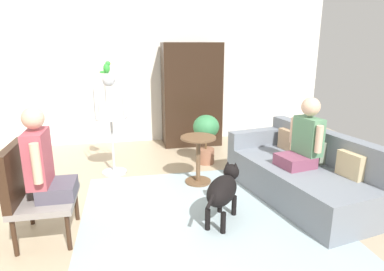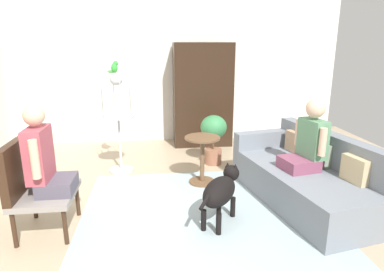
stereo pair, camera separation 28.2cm
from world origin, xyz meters
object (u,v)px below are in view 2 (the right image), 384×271
at_px(bird_cage_stand, 118,118).
at_px(parrot, 114,67).
at_px(round_end_table, 202,157).
at_px(person_on_couch, 309,141).
at_px(armchair, 31,182).
at_px(person_on_armchair, 44,158).
at_px(dog, 221,190).
at_px(couch, 306,177).
at_px(potted_plant, 214,134).
at_px(armoire_cabinet, 202,95).

relative_size(bird_cage_stand, parrot, 8.65).
bearing_deg(round_end_table, person_on_couch, -31.16).
distance_m(armchair, person_on_couch, 3.04).
distance_m(person_on_armchair, dog, 1.81).
height_order(person_on_armchair, round_end_table, person_on_armchair).
relative_size(couch, bird_cage_stand, 1.46).
relative_size(potted_plant, armoire_cabinet, 0.42).
distance_m(couch, bird_cage_stand, 2.69).
bearing_deg(armchair, person_on_couch, 6.05).
xyz_separation_m(person_on_couch, armoire_cabinet, (-0.88, 2.58, 0.18)).
relative_size(armchair, person_on_couch, 1.15).
distance_m(round_end_table, parrot, 1.75).
height_order(person_on_couch, person_on_armchair, person_on_armchair).
height_order(person_on_armchair, potted_plant, person_on_armchair).
bearing_deg(armchair, person_on_armchair, 0.48).
bearing_deg(potted_plant, person_on_armchair, -138.74).
xyz_separation_m(person_on_couch, potted_plant, (-0.86, 1.44, -0.27)).
height_order(dog, potted_plant, potted_plant).
bearing_deg(couch, parrot, 152.24).
xyz_separation_m(person_on_armchair, armoire_cabinet, (1.99, 2.89, 0.16)).
relative_size(couch, potted_plant, 2.71).
xyz_separation_m(bird_cage_stand, parrot, (-0.01, 0.00, 0.73)).
bearing_deg(person_on_couch, armchair, -173.95).
height_order(person_on_armchair, bird_cage_stand, bird_cage_stand).
xyz_separation_m(armchair, round_end_table, (1.86, 1.01, -0.16)).
bearing_deg(couch, person_on_armchair, -172.89).
relative_size(round_end_table, armoire_cabinet, 0.35).
height_order(armchair, person_on_couch, person_on_couch).
xyz_separation_m(person_on_couch, dog, (-1.10, -0.36, -0.40)).
relative_size(bird_cage_stand, armoire_cabinet, 0.78).
bearing_deg(potted_plant, parrot, -173.67).
xyz_separation_m(bird_cage_stand, armoire_cabinet, (1.42, 1.30, 0.12)).
bearing_deg(dog, person_on_armchair, 178.67).
xyz_separation_m(couch, dog, (-1.14, -0.40, 0.07)).
height_order(parrot, potted_plant, parrot).
bearing_deg(potted_plant, couch, -57.33).
height_order(dog, bird_cage_stand, bird_cage_stand).
bearing_deg(couch, dog, -160.52).
relative_size(person_on_armchair, round_end_table, 1.34).
distance_m(dog, armoire_cabinet, 3.00).
relative_size(armchair, dog, 1.24).
relative_size(round_end_table, bird_cage_stand, 0.45).
relative_size(person_on_armchair, dog, 1.15).
height_order(person_on_couch, round_end_table, person_on_couch).
distance_m(armchair, dog, 1.92).
relative_size(couch, round_end_table, 3.25).
xyz_separation_m(round_end_table, dog, (0.04, -1.05, -0.01)).
relative_size(couch, armoire_cabinet, 1.13).
bearing_deg(couch, bird_cage_stand, 152.12).
distance_m(couch, round_end_table, 1.35).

